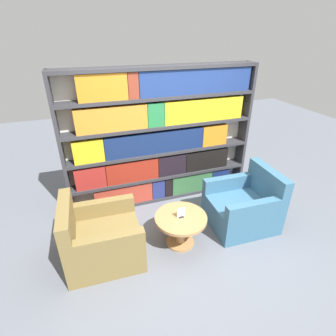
# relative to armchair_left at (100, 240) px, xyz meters

# --- Properties ---
(ground_plane) EXTENTS (14.00, 14.00, 0.00)m
(ground_plane) POSITION_rel_armchair_left_xyz_m (1.19, -0.24, -0.30)
(ground_plane) COLOR slate
(bookshelf) EXTENTS (3.09, 0.30, 2.22)m
(bookshelf) POSITION_rel_armchair_left_xyz_m (1.19, 1.11, 0.82)
(bookshelf) COLOR silver
(bookshelf) RESTS_ON ground_plane
(armchair_left) EXTENTS (0.96, 0.88, 0.88)m
(armchair_left) POSITION_rel_armchair_left_xyz_m (0.00, 0.00, 0.00)
(armchair_left) COLOR olive
(armchair_left) RESTS_ON ground_plane
(armchair_right) EXTENTS (0.96, 0.88, 0.88)m
(armchair_right) POSITION_rel_armchair_left_xyz_m (2.13, -0.00, 0.00)
(armchair_right) COLOR #386684
(armchair_right) RESTS_ON ground_plane
(coffee_table) EXTENTS (0.71, 0.71, 0.46)m
(coffee_table) POSITION_rel_armchair_left_xyz_m (1.06, -0.10, 0.03)
(coffee_table) COLOR #AD7F4C
(coffee_table) RESTS_ON ground_plane
(table_sign) EXTENTS (0.11, 0.06, 0.14)m
(table_sign) POSITION_rel_armchair_left_xyz_m (1.06, -0.10, 0.22)
(table_sign) COLOR black
(table_sign) RESTS_ON coffee_table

